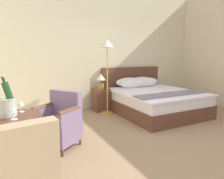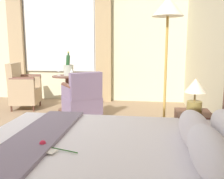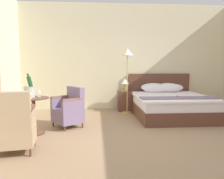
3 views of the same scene
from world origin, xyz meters
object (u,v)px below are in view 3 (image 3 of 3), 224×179
Objects in this scene: floor_lamp_brass at (127,60)px; armchair_by_window at (69,109)px; wine_glass_near_bucket at (30,93)px; wine_glass_near_edge at (39,91)px; nightstand at (125,101)px; side_table_round at (34,113)px; armchair_facing_bed at (14,126)px; champagne_bucket at (30,90)px; bed at (169,103)px; bedside_lamp at (125,83)px.

floor_lamp_brass reaches higher than armchair_by_window.
wine_glass_near_bucket reaches higher than wine_glass_near_edge.
nightstand is 0.81× the size of side_table_round.
armchair_facing_bed reaches higher than nightstand.
armchair_by_window is at bearing -138.13° from floor_lamp_brass.
side_table_round is 0.78m from armchair_by_window.
nightstand is 3.03m from champagne_bucket.
bed is 1.64m from floor_lamp_brass.
side_table_round is at bearing -122.46° from wine_glass_near_edge.
bed reaches higher than wine_glass_near_edge.
floor_lamp_brass reaches higher than wine_glass_near_edge.
bedside_lamp is 0.39× the size of armchair_facing_bed.
wine_glass_near_edge is at bearing 84.39° from armchair_facing_bed.
armchair_facing_bed is at bearing -124.05° from bedside_lamp.
champagne_bucket reaches higher than wine_glass_near_edge.
wine_glass_near_bucket is at bearing -132.12° from bedside_lamp.
armchair_by_window reaches higher than nightstand.
armchair_facing_bed reaches higher than wine_glass_near_bucket.
wine_glass_near_bucket is (0.06, -0.18, -0.03)m from champagne_bucket.
bedside_lamp is 3.06m from wine_glass_near_bucket.
wine_glass_near_bucket is 1.00m from armchair_by_window.
floor_lamp_brass is at bearing 39.68° from wine_glass_near_edge.
wine_glass_near_edge is (0.15, 0.11, -0.04)m from champagne_bucket.
armchair_facing_bed reaches higher than armchair_by_window.
floor_lamp_brass is at bearing 160.22° from bed.
side_table_round is 0.82× the size of armchair_by_window.
champagne_bucket reaches higher than bedside_lamp.
champagne_bucket is 1.07m from armchair_facing_bed.
armchair_by_window is (0.63, 0.64, -0.44)m from wine_glass_near_bucket.
armchair_facing_bed is (-0.64, -1.43, 0.03)m from armchair_by_window.
side_table_round is 0.45m from champagne_bucket.
champagne_bucket is at bearing 169.31° from side_table_round.
bedside_lamp is 2.47× the size of wine_glass_near_edge.
wine_glass_near_edge is at bearing -134.79° from bedside_lamp.
floor_lamp_brass is at bearing -85.05° from nightstand.
bedside_lamp is at bearing 47.88° from wine_glass_near_bucket.
armchair_by_window is at bearing 32.98° from wine_glass_near_edge.
wine_glass_near_bucket is (-2.06, -2.27, 0.01)m from bedside_lamp.
floor_lamp_brass reaches higher than armchair_facing_bed.
bedside_lamp is at bearing 55.95° from armchair_facing_bed.
floor_lamp_brass is 3.70× the size of champagne_bucket.
nightstand is 2.94m from side_table_round.
armchair_by_window is at bearing 65.87° from armchair_facing_bed.
armchair_by_window is (0.68, 0.46, -0.47)m from champagne_bucket.
wine_glass_near_bucket is at bearing -132.12° from nightstand.
floor_lamp_brass is at bearing -85.04° from bedside_lamp.
floor_lamp_brass is 1.88× the size of armchair_facing_bed.
nightstand is 3.77× the size of wine_glass_near_bucket.
floor_lamp_brass is 2.85m from champagne_bucket.
wine_glass_near_edge is 0.16× the size of armchair_facing_bed.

